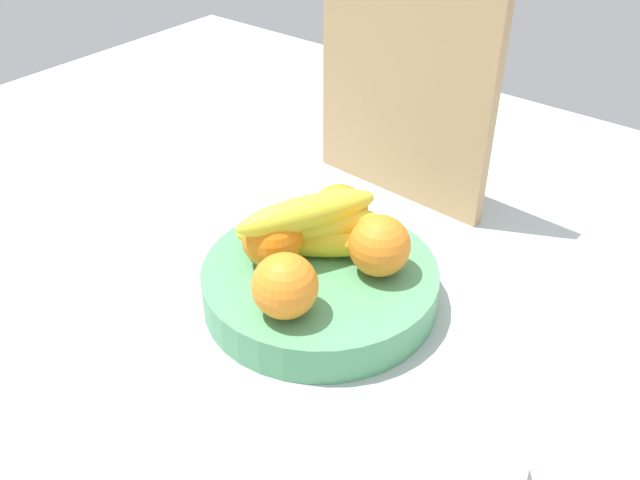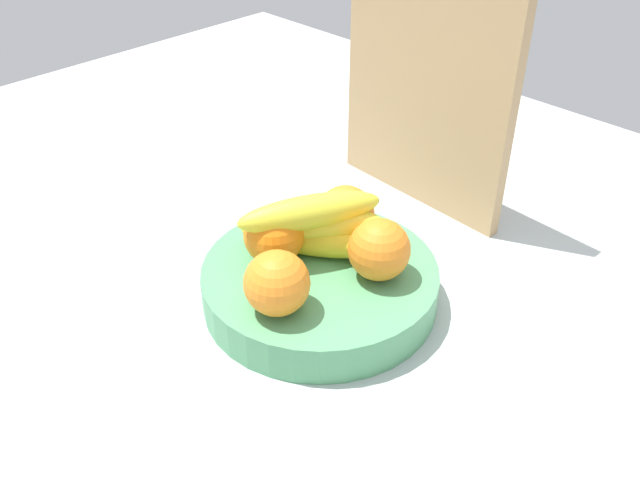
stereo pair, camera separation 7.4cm
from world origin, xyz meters
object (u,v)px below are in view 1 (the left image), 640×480
object	(u,v)px
jar_lid	(486,468)
orange_front_right	(380,246)
orange_front_left	(285,286)
orange_back_left	(272,238)
fruit_bowl	(320,284)
orange_center	(340,213)
banana_bunch	(308,225)
cutting_board	(405,76)

from	to	relation	value
jar_lid	orange_front_right	bearing A→B (deg)	147.21
orange_front_left	orange_back_left	xyz separation A→B (cm)	(-6.87, 5.78, 0.00)
fruit_bowl	orange_front_left	distance (cm)	10.44
orange_center	banana_bunch	distance (cm)	5.16
banana_bunch	cutting_board	bearing A→B (deg)	99.06
orange_front_left	cutting_board	size ratio (longest dim) A/B	0.20
banana_bunch	jar_lid	world-z (taller)	banana_bunch
cutting_board	orange_front_left	bearing A→B (deg)	-72.56
jar_lid	banana_bunch	bearing A→B (deg)	159.08
jar_lid	orange_front_left	bearing A→B (deg)	176.06
fruit_bowl	banana_bunch	xyz separation A→B (cm)	(-2.80, 1.35, 6.58)
orange_center	orange_back_left	distance (cm)	9.44
orange_front_left	banana_bunch	bearing A→B (deg)	116.03
banana_bunch	cutting_board	xyz separation A→B (cm)	(-4.13, 25.90, 9.03)
orange_center	orange_back_left	bearing A→B (deg)	-107.54
orange_front_left	orange_front_right	world-z (taller)	same
orange_front_left	jar_lid	size ratio (longest dim) A/B	0.98
fruit_bowl	orange_center	distance (cm)	8.99
orange_front_right	orange_back_left	world-z (taller)	same
cutting_board	jar_lid	bearing A→B (deg)	-44.18
orange_front_right	jar_lid	bearing A→B (deg)	-32.79
orange_center	banana_bunch	world-z (taller)	banana_bunch
fruit_bowl	orange_front_right	bearing A→B (deg)	34.22
orange_back_left	banana_bunch	distance (cm)	4.51
orange_back_left	banana_bunch	xyz separation A→B (cm)	(2.12, 3.93, 0.64)
fruit_bowl	cutting_board	distance (cm)	32.16
orange_front_left	banana_bunch	xyz separation A→B (cm)	(-4.74, 9.71, 0.64)
orange_front_right	orange_center	bearing A→B (deg)	161.06
orange_front_left	orange_center	size ratio (longest dim) A/B	1.00
orange_center	cutting_board	bearing A→B (deg)	103.11
jar_lid	orange_center	bearing A→B (deg)	150.52
orange_back_left	cutting_board	xyz separation A→B (cm)	(-2.01, 29.84, 9.67)
cutting_board	orange_back_left	bearing A→B (deg)	-82.70
orange_front_right	orange_center	distance (cm)	8.09
orange_center	cutting_board	distance (cm)	23.47
jar_lid	cutting_board	bearing A→B (deg)	132.37
orange_back_left	cutting_board	size ratio (longest dim) A/B	0.20
banana_bunch	orange_back_left	bearing A→B (deg)	-118.38
orange_back_left	jar_lid	size ratio (longest dim) A/B	0.98
fruit_bowl	cutting_board	bearing A→B (deg)	104.26
orange_back_left	jar_lid	xyz separation A→B (cm)	(32.05, -7.51, -7.45)
orange_front_right	cutting_board	xyz separation A→B (cm)	(-12.50, 23.46, 9.67)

